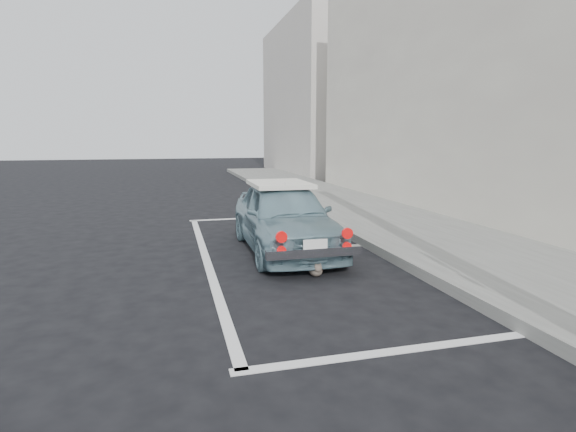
# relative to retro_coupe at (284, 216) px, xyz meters

# --- Properties ---
(ground) EXTENTS (80.00, 80.00, 0.00)m
(ground) POSITION_rel_retro_coupe_xyz_m (-0.42, -3.28, -0.59)
(ground) COLOR black
(ground) RESTS_ON ground
(sidewalk) EXTENTS (2.80, 40.00, 0.15)m
(sidewalk) POSITION_rel_retro_coupe_xyz_m (2.78, -1.28, -0.51)
(sidewalk) COLOR slate
(sidewalk) RESTS_ON ground
(shop_building) EXTENTS (3.50, 18.00, 7.00)m
(shop_building) POSITION_rel_retro_coupe_xyz_m (5.91, 0.72, 2.90)
(shop_building) COLOR beige
(shop_building) RESTS_ON ground
(building_far) EXTENTS (3.50, 10.00, 8.00)m
(building_far) POSITION_rel_retro_coupe_xyz_m (5.93, 16.72, 3.41)
(building_far) COLOR beige
(building_far) RESTS_ON ground
(pline_rear) EXTENTS (3.00, 0.12, 0.01)m
(pline_rear) POSITION_rel_retro_coupe_xyz_m (0.08, -3.78, -0.58)
(pline_rear) COLOR silver
(pline_rear) RESTS_ON ground
(pline_front) EXTENTS (3.00, 0.12, 0.01)m
(pline_front) POSITION_rel_retro_coupe_xyz_m (0.08, 3.22, -0.58)
(pline_front) COLOR silver
(pline_front) RESTS_ON ground
(pline_side) EXTENTS (0.12, 7.00, 0.01)m
(pline_side) POSITION_rel_retro_coupe_xyz_m (-1.32, -0.28, -0.58)
(pline_side) COLOR silver
(pline_side) RESTS_ON ground
(retro_coupe) EXTENTS (1.40, 3.42, 1.16)m
(retro_coupe) POSITION_rel_retro_coupe_xyz_m (0.00, 0.00, 0.00)
(retro_coupe) COLOR #7498A3
(retro_coupe) RESTS_ON ground
(cat) EXTENTS (0.20, 0.42, 0.22)m
(cat) POSITION_rel_retro_coupe_xyz_m (0.06, -1.50, -0.48)
(cat) COLOR #746859
(cat) RESTS_ON ground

